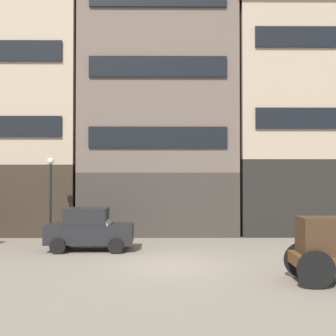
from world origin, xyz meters
TOP-DOWN VIEW (x-y plane):
  - ground_plane at (0.00, 0.00)m, footprint 120.00×120.00m
  - building_far_left at (-8.62, 9.68)m, footprint 7.64×6.83m
  - building_center_left at (-0.59, 9.68)m, footprint 9.12×6.83m
  - building_center_right at (8.03, 9.68)m, footprint 8.81×6.83m
  - sedan_dark at (-3.50, 3.00)m, footprint 3.73×1.92m
  - streetlamp_curbside at (-5.74, 4.90)m, footprint 0.32×0.32m

SIDE VIEW (x-z plane):
  - ground_plane at x=0.00m, z-range 0.00..0.00m
  - sedan_dark at x=-3.50m, z-range 0.00..1.83m
  - streetlamp_curbside at x=-5.74m, z-range 0.61..4.73m
  - building_center_right at x=8.03m, z-range 0.04..13.27m
  - building_center_left at x=-0.59m, z-range 0.04..15.09m
  - building_far_left at x=-8.62m, z-range 0.04..16.31m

